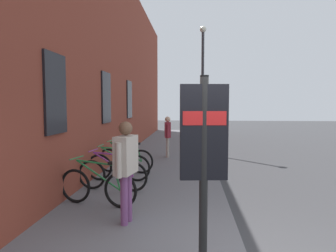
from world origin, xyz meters
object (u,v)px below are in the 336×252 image
bicycle_end_of_row (125,160)px  transit_info_sign (204,145)px  bicycle_leaning_wall (112,174)px  street_lamp (203,78)px  bicycle_far_end (98,187)px  pedestrian_by_facade (168,132)px  bicycle_beside_lamp (118,167)px  pedestrian_crossing_street (126,162)px

bicycle_end_of_row → transit_info_sign: (-5.30, -2.13, 1.21)m
bicycle_leaning_wall → street_lamp: size_ratio=0.32×
bicycle_far_end → pedestrian_by_facade: bearing=-10.0°
bicycle_end_of_row → pedestrian_by_facade: 2.97m
bicycle_leaning_wall → bicycle_beside_lamp: same height
transit_info_sign → pedestrian_by_facade: (8.00, 1.06, -0.62)m
bicycle_far_end → pedestrian_by_facade: 5.73m
bicycle_end_of_row → pedestrian_crossing_street: bearing=-167.0°
bicycle_end_of_row → pedestrian_crossing_street: 3.90m
transit_info_sign → street_lamp: 9.81m
bicycle_end_of_row → bicycle_beside_lamp: bearing=-178.3°
bicycle_leaning_wall → pedestrian_crossing_street: size_ratio=0.99×
bicycle_far_end → pedestrian_by_facade: size_ratio=1.09×
bicycle_leaning_wall → transit_info_sign: (-3.45, -2.03, 1.21)m
street_lamp → transit_info_sign: bearing=178.0°
bicycle_beside_lamp → street_lamp: 6.51m
bicycle_beside_lamp → bicycle_end_of_row: same height
bicycle_far_end → bicycle_leaning_wall: size_ratio=0.98×
bicycle_beside_lamp → bicycle_end_of_row: size_ratio=1.00×
bicycle_beside_lamp → pedestrian_by_facade: pedestrian_by_facade is taller
bicycle_beside_lamp → pedestrian_crossing_street: 2.99m
pedestrian_by_facade → street_lamp: bearing=-40.0°
bicycle_leaning_wall → pedestrian_by_facade: pedestrian_by_facade is taller
bicycle_beside_lamp → transit_info_sign: bearing=-154.1°
pedestrian_by_facade → street_lamp: street_lamp is taller
bicycle_leaning_wall → transit_info_sign: bearing=-149.6°
street_lamp → bicycle_end_of_row: bearing=150.5°
bicycle_beside_lamp → street_lamp: bearing=-24.6°
pedestrian_by_facade → bicycle_far_end: bearing=170.0°
transit_info_sign → street_lamp: size_ratio=0.44×
bicycle_leaning_wall → bicycle_beside_lamp: (0.89, 0.08, -0.00)m
bicycle_beside_lamp → transit_info_sign: transit_info_sign is taller
pedestrian_crossing_street → pedestrian_by_facade: bearing=-1.8°
bicycle_beside_lamp → pedestrian_by_facade: 3.86m
bicycle_far_end → street_lamp: size_ratio=0.32×
pedestrian_crossing_street → street_lamp: size_ratio=0.33×
bicycle_beside_lamp → transit_info_sign: 4.97m
bicycle_far_end → bicycle_end_of_row: same height
transit_info_sign → bicycle_end_of_row: bearing=21.9°
bicycle_leaning_wall → pedestrian_crossing_street: (-1.89, -0.76, 0.70)m
pedestrian_crossing_street → street_lamp: bearing=-11.2°
bicycle_far_end → pedestrian_crossing_street: pedestrian_crossing_street is taller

